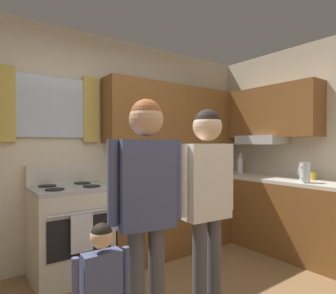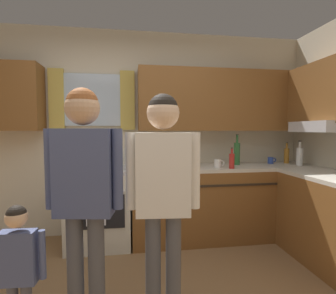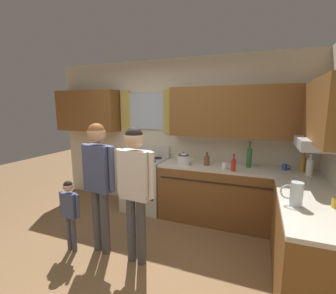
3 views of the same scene
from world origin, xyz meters
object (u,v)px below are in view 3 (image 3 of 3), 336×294
object	(u,v)px
bottle_wine_green	(249,157)
bottle_squat_brown	(207,160)
bottle_milk_white	(310,167)
water_pitcher	(296,194)
small_child	(70,208)
bottle_oil_amber	(303,164)
mug_ceramic_white	(225,165)
adult_holding_child	(98,173)
bottle_sauce_red	(233,165)
adult_in_plaid	(135,180)
stove_oven	(145,183)
stovetop_kettle	(184,159)
mug_cobalt_blue	(285,167)

from	to	relation	value
bottle_wine_green	bottle_squat_brown	xyz separation A→B (m)	(-0.61, -0.10, -0.07)
bottle_milk_white	water_pitcher	xyz separation A→B (m)	(-0.30, -1.13, -0.01)
water_pitcher	small_child	size ratio (longest dim) A/B	0.24
bottle_oil_amber	mug_ceramic_white	xyz separation A→B (m)	(-1.04, -0.24, -0.06)
bottle_oil_amber	small_child	size ratio (longest dim) A/B	0.31
adult_holding_child	mug_ceramic_white	bearing A→B (deg)	42.01
bottle_sauce_red	bottle_milk_white	bearing A→B (deg)	8.22
bottle_oil_amber	bottle_squat_brown	world-z (taller)	bottle_oil_amber
bottle_wine_green	bottle_squat_brown	world-z (taller)	bottle_wine_green
mug_ceramic_white	adult_in_plaid	xyz separation A→B (m)	(-0.81, -1.21, 0.05)
stove_oven	bottle_oil_amber	size ratio (longest dim) A/B	3.85
stove_oven	mug_ceramic_white	bearing A→B (deg)	-6.34
bottle_oil_amber	bottle_sauce_red	xyz separation A→B (m)	(-0.91, -0.34, -0.02)
adult_holding_child	adult_in_plaid	xyz separation A→B (m)	(0.51, -0.02, -0.02)
stove_oven	adult_holding_child	xyz separation A→B (m)	(0.06, -1.34, 0.55)
bottle_oil_amber	stovetop_kettle	bearing A→B (deg)	-172.27
stove_oven	bottle_squat_brown	size ratio (longest dim) A/B	5.37
small_child	mug_cobalt_blue	bearing A→B (deg)	32.08
bottle_squat_brown	bottle_oil_amber	bearing A→B (deg)	5.98
bottle_squat_brown	stovetop_kettle	xyz separation A→B (m)	(-0.34, -0.09, 0.02)
bottle_sauce_red	adult_holding_child	size ratio (longest dim) A/B	0.15
stovetop_kettle	small_child	size ratio (longest dim) A/B	0.30
bottle_oil_amber	mug_ceramic_white	distance (m)	1.07
bottle_wine_green	small_child	size ratio (longest dim) A/B	0.43
mug_cobalt_blue	water_pitcher	size ratio (longest dim) A/B	0.52
water_pitcher	adult_in_plaid	bearing A→B (deg)	-175.55
bottle_milk_white	adult_holding_child	xyz separation A→B (m)	(-2.41, -1.23, -0.01)
bottle_wine_green	stovetop_kettle	bearing A→B (deg)	-168.76
small_child	stovetop_kettle	bearing A→B (deg)	52.03
water_pitcher	adult_in_plaid	size ratio (longest dim) A/B	0.14
mug_ceramic_white	adult_holding_child	distance (m)	1.78
bottle_sauce_red	adult_in_plaid	xyz separation A→B (m)	(-0.94, -1.12, 0.00)
mug_ceramic_white	adult_holding_child	bearing A→B (deg)	-137.99
stove_oven	bottle_squat_brown	world-z (taller)	bottle_squat_brown
stove_oven	small_child	size ratio (longest dim) A/B	1.21
bottle_oil_amber	adult_in_plaid	xyz separation A→B (m)	(-1.85, -1.46, -0.01)
bottle_squat_brown	adult_in_plaid	world-z (taller)	adult_in_plaid
mug_cobalt_blue	small_child	size ratio (longest dim) A/B	0.13
stove_oven	bottle_oil_amber	bearing A→B (deg)	2.08
bottle_wine_green	stovetop_kettle	world-z (taller)	bottle_wine_green
bottle_wine_green	small_child	bearing A→B (deg)	-142.65
water_pitcher	adult_holding_child	distance (m)	2.11
adult_in_plaid	water_pitcher	bearing A→B (deg)	4.45
bottle_squat_brown	stovetop_kettle	bearing A→B (deg)	-165.67
stovetop_kettle	small_child	xyz separation A→B (m)	(-1.04, -1.34, -0.42)
small_child	bottle_wine_green	bearing A→B (deg)	37.35
bottle_sauce_red	water_pitcher	distance (m)	1.19
bottle_oil_amber	bottle_squat_brown	distance (m)	1.34
water_pitcher	stovetop_kettle	bearing A→B (deg)	142.15
stove_oven	water_pitcher	distance (m)	2.56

